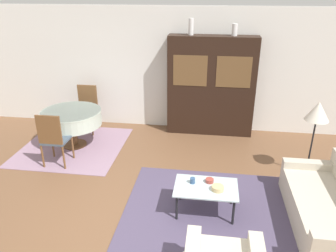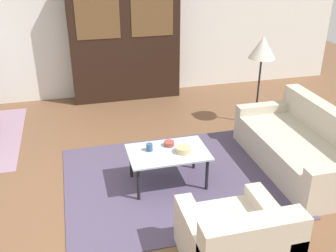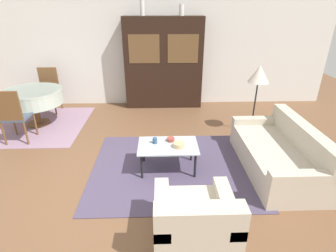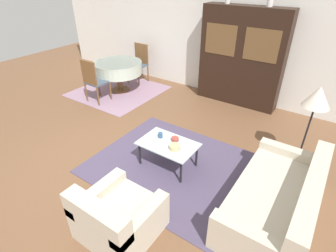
{
  "view_description": "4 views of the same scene",
  "coord_description": "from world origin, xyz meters",
  "px_view_note": "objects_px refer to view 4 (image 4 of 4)",
  "views": [
    {
      "loc": [
        0.88,
        -3.5,
        3.09
      ],
      "look_at": [
        0.2,
        1.4,
        0.95
      ],
      "focal_mm": 35.0,
      "sensor_mm": 36.0,
      "label": 1
    },
    {
      "loc": [
        -0.1,
        -3.27,
        2.62
      ],
      "look_at": [
        0.88,
        0.49,
        0.75
      ],
      "focal_mm": 42.0,
      "sensor_mm": 36.0,
      "label": 2
    },
    {
      "loc": [
        0.77,
        -2.99,
        2.36
      ],
      "look_at": [
        0.88,
        0.49,
        0.75
      ],
      "focal_mm": 28.0,
      "sensor_mm": 36.0,
      "label": 3
    },
    {
      "loc": [
        2.78,
        -2.28,
        2.79
      ],
      "look_at": [
        0.88,
        0.49,
        0.75
      ],
      "focal_mm": 28.0,
      "sensor_mm": 36.0,
      "label": 4
    }
  ],
  "objects_px": {
    "armchair": "(117,218)",
    "dining_table": "(118,68)",
    "vase_short": "(271,0)",
    "couch": "(278,200)",
    "display_cabinet": "(241,58)",
    "dining_chair_far": "(139,61)",
    "dining_chair_near": "(94,79)",
    "cup": "(160,135)",
    "floor_lamp": "(317,100)",
    "coffee_table": "(168,146)",
    "bowl": "(175,147)",
    "bowl_small": "(175,139)"
  },
  "relations": [
    {
      "from": "armchair",
      "to": "dining_table",
      "type": "distance_m",
      "value": 4.41
    },
    {
      "from": "armchair",
      "to": "vase_short",
      "type": "relative_size",
      "value": 3.59
    },
    {
      "from": "couch",
      "to": "display_cabinet",
      "type": "distance_m",
      "value": 3.51
    },
    {
      "from": "dining_chair_far",
      "to": "vase_short",
      "type": "distance_m",
      "value": 3.59
    },
    {
      "from": "dining_chair_near",
      "to": "couch",
      "type": "bearing_deg",
      "value": -12.91
    },
    {
      "from": "couch",
      "to": "cup",
      "type": "bearing_deg",
      "value": 86.42
    },
    {
      "from": "couch",
      "to": "vase_short",
      "type": "relative_size",
      "value": 7.85
    },
    {
      "from": "display_cabinet",
      "to": "cup",
      "type": "height_order",
      "value": "display_cabinet"
    },
    {
      "from": "dining_chair_near",
      "to": "floor_lamp",
      "type": "distance_m",
      "value": 4.55
    },
    {
      "from": "dining_chair_near",
      "to": "armchair",
      "type": "bearing_deg",
      "value": -38.44
    },
    {
      "from": "coffee_table",
      "to": "bowl",
      "type": "bearing_deg",
      "value": -19.95
    },
    {
      "from": "display_cabinet",
      "to": "floor_lamp",
      "type": "height_order",
      "value": "display_cabinet"
    },
    {
      "from": "floor_lamp",
      "to": "vase_short",
      "type": "xyz_separation_m",
      "value": [
        -1.35,
        1.6,
        1.12
      ]
    },
    {
      "from": "armchair",
      "to": "vase_short",
      "type": "height_order",
      "value": "vase_short"
    },
    {
      "from": "couch",
      "to": "bowl",
      "type": "relative_size",
      "value": 10.83
    },
    {
      "from": "floor_lamp",
      "to": "bowl",
      "type": "distance_m",
      "value": 2.19
    },
    {
      "from": "bowl",
      "to": "bowl_small",
      "type": "distance_m",
      "value": 0.22
    },
    {
      "from": "bowl_small",
      "to": "bowl",
      "type": "bearing_deg",
      "value": -58.13
    },
    {
      "from": "armchair",
      "to": "coffee_table",
      "type": "relative_size",
      "value": 0.94
    },
    {
      "from": "dining_table",
      "to": "cup",
      "type": "height_order",
      "value": "dining_table"
    },
    {
      "from": "dining_table",
      "to": "vase_short",
      "type": "bearing_deg",
      "value": 19.11
    },
    {
      "from": "armchair",
      "to": "display_cabinet",
      "type": "xyz_separation_m",
      "value": [
        -0.26,
        4.3,
        0.8
      ]
    },
    {
      "from": "dining_chair_near",
      "to": "vase_short",
      "type": "relative_size",
      "value": 4.32
    },
    {
      "from": "armchair",
      "to": "cup",
      "type": "xyz_separation_m",
      "value": [
        -0.44,
        1.48,
        0.2
      ]
    },
    {
      "from": "coffee_table",
      "to": "cup",
      "type": "height_order",
      "value": "cup"
    },
    {
      "from": "bowl_small",
      "to": "couch",
      "type": "bearing_deg",
      "value": -6.11
    },
    {
      "from": "armchair",
      "to": "bowl_small",
      "type": "bearing_deg",
      "value": 97.24
    },
    {
      "from": "display_cabinet",
      "to": "bowl",
      "type": "relative_size",
      "value": 12.43
    },
    {
      "from": "bowl",
      "to": "bowl_small",
      "type": "relative_size",
      "value": 1.43
    },
    {
      "from": "cup",
      "to": "vase_short",
      "type": "bearing_deg",
      "value": 78.16
    },
    {
      "from": "couch",
      "to": "floor_lamp",
      "type": "distance_m",
      "value": 1.6
    },
    {
      "from": "dining_table",
      "to": "bowl",
      "type": "height_order",
      "value": "dining_table"
    },
    {
      "from": "bowl",
      "to": "vase_short",
      "type": "xyz_separation_m",
      "value": [
        0.23,
        2.96,
        1.8
      ]
    },
    {
      "from": "armchair",
      "to": "floor_lamp",
      "type": "distance_m",
      "value": 3.21
    },
    {
      "from": "armchair",
      "to": "dining_chair_near",
      "type": "height_order",
      "value": "dining_chair_near"
    },
    {
      "from": "couch",
      "to": "dining_chair_near",
      "type": "bearing_deg",
      "value": 77.09
    },
    {
      "from": "cup",
      "to": "display_cabinet",
      "type": "bearing_deg",
      "value": 86.29
    },
    {
      "from": "coffee_table",
      "to": "dining_chair_far",
      "type": "distance_m",
      "value": 3.82
    },
    {
      "from": "dining_chair_near",
      "to": "vase_short",
      "type": "distance_m",
      "value": 4.06
    },
    {
      "from": "display_cabinet",
      "to": "floor_lamp",
      "type": "xyz_separation_m",
      "value": [
        1.76,
        -1.6,
        0.07
      ]
    },
    {
      "from": "armchair",
      "to": "vase_short",
      "type": "bearing_deg",
      "value": 87.97
    },
    {
      "from": "floor_lamp",
      "to": "dining_chair_near",
      "type": "bearing_deg",
      "value": -176.01
    },
    {
      "from": "armchair",
      "to": "cup",
      "type": "relative_size",
      "value": 9.82
    },
    {
      "from": "couch",
      "to": "coffee_table",
      "type": "distance_m",
      "value": 1.73
    },
    {
      "from": "couch",
      "to": "dining_table",
      "type": "relative_size",
      "value": 1.56
    },
    {
      "from": "coffee_table",
      "to": "bowl_small",
      "type": "relative_size",
      "value": 7.52
    },
    {
      "from": "dining_chair_far",
      "to": "vase_short",
      "type": "height_order",
      "value": "vase_short"
    },
    {
      "from": "display_cabinet",
      "to": "armchair",
      "type": "bearing_deg",
      "value": -86.58
    },
    {
      "from": "armchair",
      "to": "coffee_table",
      "type": "xyz_separation_m",
      "value": [
        -0.24,
        1.41,
        0.11
      ]
    },
    {
      "from": "dining_table",
      "to": "bowl_small",
      "type": "height_order",
      "value": "dining_table"
    }
  ]
}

